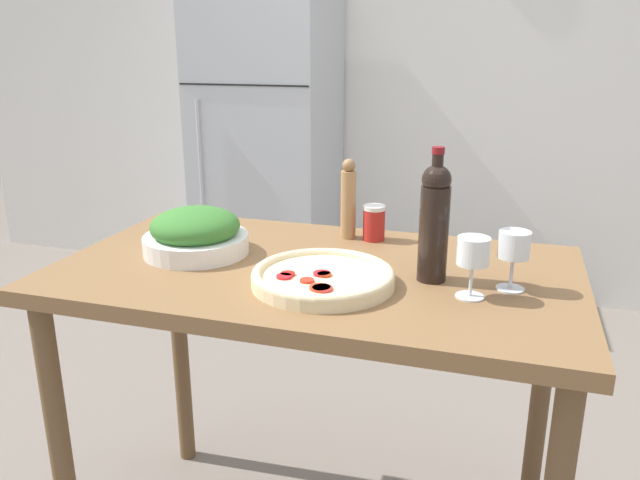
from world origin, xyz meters
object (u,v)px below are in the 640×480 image
at_px(wine_bottle, 434,220).
at_px(wine_glass_near, 473,255).
at_px(refrigerator, 268,150).
at_px(homemade_pizza, 323,277).
at_px(salt_canister, 374,223).
at_px(pepper_mill, 348,200).
at_px(salad_bowl, 196,234).
at_px(wine_glass_far, 514,248).

xyz_separation_m(wine_bottle, wine_glass_near, (0.10, -0.08, -0.05)).
distance_m(refrigerator, wine_glass_near, 2.38).
xyz_separation_m(homemade_pizza, salt_canister, (0.04, 0.39, 0.03)).
bearing_deg(pepper_mill, refrigerator, 118.97).
xyz_separation_m(wine_bottle, salad_bowl, (-0.64, 0.01, -0.09)).
xyz_separation_m(wine_glass_near, salad_bowl, (-0.74, 0.10, -0.05)).
distance_m(refrigerator, wine_glass_far, 2.37).
relative_size(homemade_pizza, salt_canister, 3.31).
relative_size(pepper_mill, salad_bowl, 0.83).
height_order(refrigerator, wine_bottle, refrigerator).
bearing_deg(wine_glass_far, pepper_mill, 148.65).
bearing_deg(salad_bowl, refrigerator, 106.13).
distance_m(wine_glass_near, salad_bowl, 0.75).
bearing_deg(wine_bottle, pepper_mill, 135.70).
xyz_separation_m(wine_glass_far, salad_bowl, (-0.82, 0.02, -0.05)).
relative_size(wine_bottle, pepper_mill, 1.38).
distance_m(pepper_mill, salad_bowl, 0.45).
bearing_deg(wine_bottle, homemade_pizza, -155.23).
bearing_deg(wine_glass_near, salt_canister, 130.00).
xyz_separation_m(pepper_mill, salt_canister, (0.08, 0.00, -0.06)).
bearing_deg(wine_glass_near, wine_glass_far, 41.01).
xyz_separation_m(refrigerator, homemade_pizza, (0.95, -2.02, 0.06)).
relative_size(refrigerator, wine_bottle, 5.46).
bearing_deg(homemade_pizza, salt_canister, 84.42).
relative_size(refrigerator, homemade_pizza, 5.19).
distance_m(wine_bottle, homemade_pizza, 0.30).
bearing_deg(salt_canister, wine_bottle, -53.52).
relative_size(wine_bottle, wine_glass_near, 2.29).
height_order(salad_bowl, salt_canister, salad_bowl).
height_order(pepper_mill, salad_bowl, pepper_mill).
relative_size(wine_glass_near, salad_bowl, 0.50).
distance_m(wine_bottle, wine_glass_far, 0.19).
distance_m(wine_glass_far, pepper_mill, 0.54).
height_order(refrigerator, salad_bowl, refrigerator).
relative_size(wine_glass_far, pepper_mill, 0.60).
height_order(refrigerator, salt_canister, refrigerator).
bearing_deg(homemade_pizza, salad_bowl, 162.65).
xyz_separation_m(refrigerator, wine_glass_far, (1.37, -1.92, 0.15)).
xyz_separation_m(wine_bottle, homemade_pizza, (-0.24, -0.11, -0.13)).
bearing_deg(pepper_mill, salt_canister, 0.76).
relative_size(refrigerator, salad_bowl, 6.21).
height_order(wine_glass_near, wine_glass_far, same).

